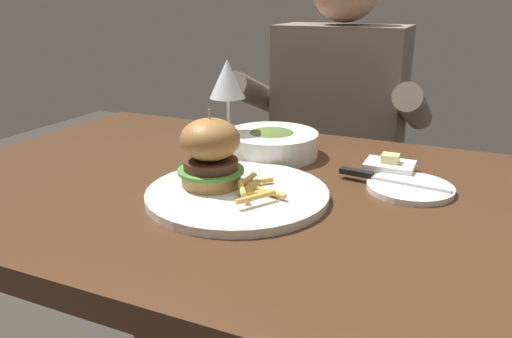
% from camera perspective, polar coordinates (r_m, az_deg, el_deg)
% --- Properties ---
extents(dining_table, '(1.14, 0.76, 0.74)m').
position_cam_1_polar(dining_table, '(0.93, -1.74, -7.54)').
color(dining_table, '#472B19').
rests_on(dining_table, ground).
extents(main_plate, '(0.30, 0.30, 0.01)m').
position_cam_1_polar(main_plate, '(0.82, -2.14, -2.89)').
color(main_plate, white).
rests_on(main_plate, dining_table).
extents(burger_sandwich, '(0.11, 0.11, 0.13)m').
position_cam_1_polar(burger_sandwich, '(0.82, -5.23, 1.92)').
color(burger_sandwich, '#B78447').
rests_on(burger_sandwich, main_plate).
extents(fries_pile, '(0.11, 0.13, 0.02)m').
position_cam_1_polar(fries_pile, '(0.80, -0.28, -2.26)').
color(fries_pile, gold).
rests_on(fries_pile, main_plate).
extents(wine_glass, '(0.08, 0.08, 0.20)m').
position_cam_1_polar(wine_glass, '(1.01, -3.29, 9.74)').
color(wine_glass, silver).
rests_on(wine_glass, dining_table).
extents(bread_plate, '(0.15, 0.15, 0.01)m').
position_cam_1_polar(bread_plate, '(0.89, 17.20, -2.07)').
color(bread_plate, white).
rests_on(bread_plate, dining_table).
extents(table_knife, '(0.19, 0.04, 0.01)m').
position_cam_1_polar(table_knife, '(0.90, 14.24, -0.99)').
color(table_knife, silver).
rests_on(table_knife, bread_plate).
extents(butter_dish, '(0.09, 0.07, 0.04)m').
position_cam_1_polar(butter_dish, '(0.97, 15.02, 0.27)').
color(butter_dish, white).
rests_on(butter_dish, dining_table).
extents(soup_bowl, '(0.19, 0.19, 0.06)m').
position_cam_1_polar(soup_bowl, '(1.03, 1.80, 3.01)').
color(soup_bowl, white).
rests_on(soup_bowl, dining_table).
extents(diner_person, '(0.51, 0.36, 1.18)m').
position_cam_1_polar(diner_person, '(1.53, 9.05, 0.18)').
color(diner_person, '#282833').
rests_on(diner_person, ground).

